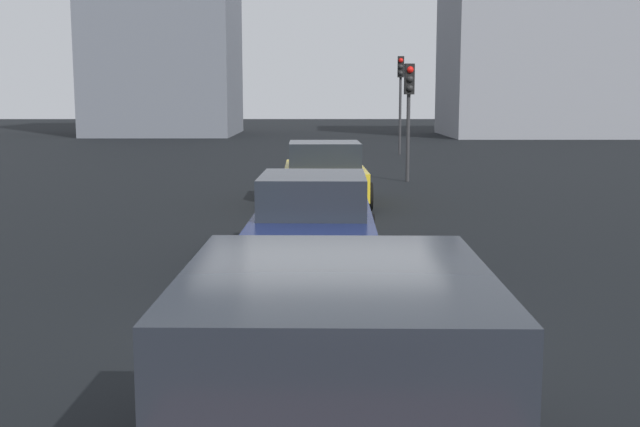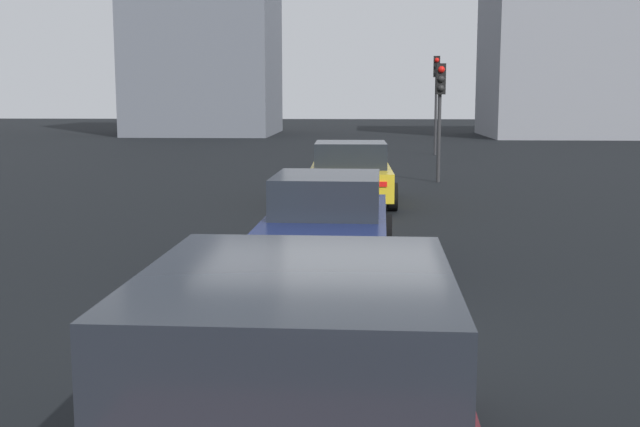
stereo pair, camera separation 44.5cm
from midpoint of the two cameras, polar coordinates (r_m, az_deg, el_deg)
ground_plane at (r=8.80m, az=1.56°, el=-9.26°), size 160.00×160.00×0.20m
car_yellow_lead at (r=19.08m, az=2.87°, el=2.87°), size 4.12×2.16×1.49m
car_navy_second at (r=11.80m, az=1.63°, el=-0.68°), size 4.25×2.02×1.44m
car_maroon_third at (r=4.68m, az=1.41°, el=-14.00°), size 4.82×2.17×1.65m
traffic_light_near_left at (r=23.97m, az=9.14°, el=8.25°), size 0.32×0.30×3.51m
traffic_light_near_right at (r=35.05m, az=8.70°, el=9.14°), size 0.32×0.30×4.25m
building_facade_left at (r=53.46m, az=18.28°, el=10.71°), size 9.62×11.38×10.14m
building_facade_center at (r=54.68m, az=-7.99°, el=13.51°), size 10.35×9.17×14.95m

